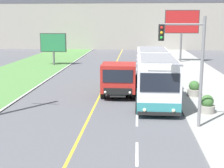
{
  "coord_description": "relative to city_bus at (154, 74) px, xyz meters",
  "views": [
    {
      "loc": [
        2.67,
        -4.47,
        5.49
      ],
      "look_at": [
        1.1,
        15.37,
        1.4
      ],
      "focal_mm": 50.0,
      "sensor_mm": 36.0,
      "label": 1
    }
  ],
  "objects": [
    {
      "name": "city_bus",
      "position": [
        0.0,
        0.0,
        0.0
      ],
      "size": [
        2.61,
        11.6,
        3.22
      ],
      "color": "silver",
      "rests_on": "ground_plane"
    },
    {
      "name": "dump_truck",
      "position": [
        -2.53,
        0.06,
        -0.38
      ],
      "size": [
        2.5,
        6.66,
        2.48
      ],
      "color": "black",
      "rests_on": "ground_plane"
    },
    {
      "name": "traffic_light_mast",
      "position": [
        1.31,
        -6.87,
        1.99
      ],
      "size": [
        2.28,
        0.32,
        5.69
      ],
      "color": "slate",
      "rests_on": "ground_plane"
    },
    {
      "name": "billboard_large",
      "position": [
        4.44,
        18.69,
        3.4
      ],
      "size": [
        4.34,
        0.24,
        6.75
      ],
      "color": "#59595B",
      "rests_on": "ground_plane"
    },
    {
      "name": "billboard_small",
      "position": [
        -11.49,
        15.1,
        1.04
      ],
      "size": [
        3.21,
        0.24,
        3.93
      ],
      "color": "#59595B",
      "rests_on": "ground_plane"
    },
    {
      "name": "planter_round_near",
      "position": [
        2.93,
        -4.28,
        -1.09
      ],
      "size": [
        0.93,
        0.93,
        1.07
      ],
      "color": "gray",
      "rests_on": "sidewalk_right"
    },
    {
      "name": "planter_round_second",
      "position": [
        2.9,
        -0.1,
        -1.06
      ],
      "size": [
        0.93,
        0.93,
        1.12
      ],
      "color": "gray",
      "rests_on": "sidewalk_right"
    }
  ]
}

